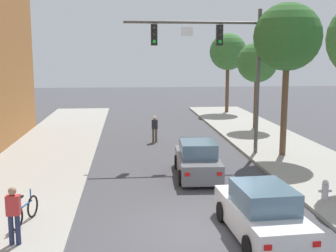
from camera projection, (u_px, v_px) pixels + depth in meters
ground_plane at (203, 230)px, 12.97m from camera, size 120.00×120.00×0.00m
traffic_signal_mast at (221, 54)px, 21.74m from camera, size 7.07×0.38×7.50m
car_lead_grey at (197, 160)px, 18.71m from camera, size 1.99×4.31×1.60m
car_following_white at (262, 213)px, 12.40m from camera, size 2.01×4.32×1.60m
pedestrian_sidewalk_left_walker at (14, 213)px, 11.53m from camera, size 0.36×0.22×1.64m
pedestrian_crossing_road at (155, 128)px, 26.03m from camera, size 0.36×0.22×1.64m
bicycle_leaning at (25, 211)px, 13.07m from camera, size 0.46×1.74×0.98m
fire_hydrant at (325, 190)px, 15.30m from camera, size 0.48×0.24×0.72m
street_tree_second at (288, 38)px, 21.29m from camera, size 3.41×3.41×7.78m
street_tree_third at (257, 63)px, 29.62m from camera, size 2.82×2.82×6.10m
street_tree_farthest at (228, 52)px, 38.28m from camera, size 3.33×3.33×7.17m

